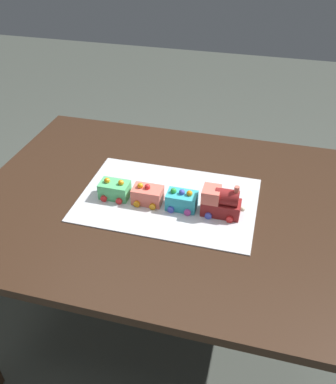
{
  "coord_description": "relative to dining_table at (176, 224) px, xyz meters",
  "views": [
    {
      "loc": [
        -0.26,
        1.09,
        1.59
      ],
      "look_at": [
        0.03,
        0.01,
        0.77
      ],
      "focal_mm": 38.22,
      "sensor_mm": 36.0,
      "label": 1
    }
  ],
  "objects": [
    {
      "name": "ground_plane",
      "position": [
        0.0,
        0.0,
        -0.63
      ],
      "size": [
        8.0,
        8.0,
        0.0
      ],
      "primitive_type": "plane",
      "color": "#474C44"
    },
    {
      "name": "dining_table",
      "position": [
        0.0,
        0.0,
        0.0
      ],
      "size": [
        1.4,
        1.0,
        0.74
      ],
      "color": "#382316",
      "rests_on": "ground"
    },
    {
      "name": "cake_board",
      "position": [
        0.03,
        0.01,
        0.11
      ],
      "size": [
        0.6,
        0.4,
        0.0
      ],
      "primitive_type": "cube",
      "color": "silver",
      "rests_on": "dining_table"
    },
    {
      "name": "cake_locomotive",
      "position": [
        -0.16,
        0.04,
        0.16
      ],
      "size": [
        0.14,
        0.08,
        0.12
      ],
      "color": "maroon",
      "rests_on": "cake_board"
    },
    {
      "name": "cake_car_caboose_turquoise",
      "position": [
        -0.03,
        0.04,
        0.14
      ],
      "size": [
        0.1,
        0.08,
        0.07
      ],
      "color": "#38B7C6",
      "rests_on": "cake_board"
    },
    {
      "name": "cake_car_flatbed_coral",
      "position": [
        0.09,
        0.04,
        0.14
      ],
      "size": [
        0.1,
        0.08,
        0.07
      ],
      "color": "#F27260",
      "rests_on": "cake_board"
    },
    {
      "name": "cake_car_tanker_mint_green",
      "position": [
        0.21,
        0.04,
        0.14
      ],
      "size": [
        0.1,
        0.08,
        0.07
      ],
      "color": "#59CC7A",
      "rests_on": "cake_board"
    }
  ]
}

